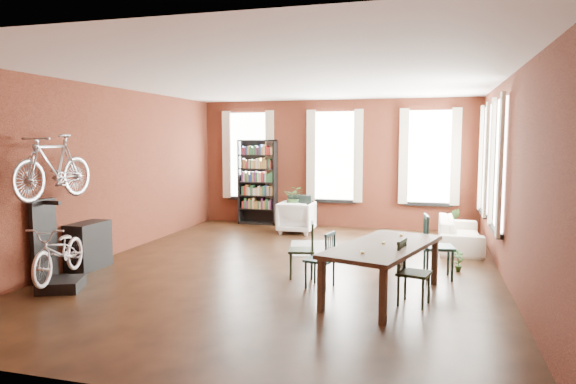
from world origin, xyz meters
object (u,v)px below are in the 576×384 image
(dining_chair_d, at_px, (438,247))
(console_table, at_px, (88,246))
(dining_table, at_px, (383,271))
(dining_chair_b, at_px, (301,250))
(bookshelf, at_px, (258,182))
(white_armchair, at_px, (297,216))
(bike_trainer, at_px, (61,285))
(bicycle_floor, at_px, (59,227))
(cream_sofa, at_px, (460,228))
(plant_stand, at_px, (295,219))
(dining_chair_a, at_px, (320,260))
(dining_chair_c, at_px, (414,273))

(dining_chair_d, bearing_deg, console_table, 92.13)
(dining_table, xyz_separation_m, dining_chair_b, (-1.36, 0.70, 0.07))
(dining_chair_b, xyz_separation_m, console_table, (-3.66, -0.44, -0.04))
(bookshelf, bearing_deg, white_armchair, -36.36)
(dining_table, distance_m, white_armchair, 5.12)
(bookshelf, bearing_deg, bike_trainer, -97.56)
(white_armchair, bearing_deg, console_table, 58.52)
(white_armchair, distance_m, console_table, 4.97)
(dining_table, bearing_deg, dining_chair_d, 75.73)
(bicycle_floor, bearing_deg, bike_trainer, -64.29)
(cream_sofa, bearing_deg, dining_table, 162.10)
(bike_trainer, relative_size, plant_stand, 1.04)
(dining_chair_a, bearing_deg, bookshelf, -139.23)
(dining_chair_d, xyz_separation_m, console_table, (-5.77, -0.99, -0.11))
(dining_chair_b, bearing_deg, plant_stand, -177.59)
(bookshelf, distance_m, cream_sofa, 5.28)
(cream_sofa, xyz_separation_m, bike_trainer, (-5.80, -4.71, -0.32))
(dining_table, bearing_deg, bike_trainer, -151.25)
(console_table, bearing_deg, cream_sofa, 29.33)
(plant_stand, distance_m, bicycle_floor, 6.13)
(bookshelf, relative_size, cream_sofa, 1.06)
(dining_chair_c, xyz_separation_m, white_armchair, (-2.87, 4.74, -0.03))
(dining_chair_b, bearing_deg, dining_chair_d, 90.84)
(dining_table, height_order, white_armchair, white_armchair)
(dining_table, relative_size, dining_chair_a, 2.62)
(console_table, height_order, plant_stand, console_table)
(white_armchair, relative_size, bicycle_floor, 0.53)
(dining_table, height_order, console_table, console_table)
(cream_sofa, bearing_deg, bike_trainer, 129.09)
(dining_table, distance_m, bookshelf, 6.66)
(dining_chair_a, distance_m, bike_trainer, 3.83)
(white_armchair, relative_size, plant_stand, 1.48)
(dining_chair_b, bearing_deg, cream_sofa, 126.26)
(dining_table, height_order, dining_chair_d, dining_chair_d)
(cream_sofa, relative_size, bicycle_floor, 1.36)
(dining_chair_a, bearing_deg, dining_table, 89.30)
(bike_trainer, bearing_deg, dining_chair_c, 8.14)
(dining_chair_d, relative_size, white_armchair, 1.23)
(cream_sofa, xyz_separation_m, console_table, (-6.23, -3.50, -0.01))
(cream_sofa, bearing_deg, dining_chair_b, 139.97)
(cream_sofa, bearing_deg, dining_chair_d, 169.73)
(dining_chair_a, xyz_separation_m, bookshelf, (-2.78, 5.23, 0.68))
(dining_chair_a, bearing_deg, console_table, -77.70)
(cream_sofa, relative_size, plant_stand, 3.76)
(dining_chair_c, distance_m, bicycle_floor, 5.12)
(dining_table, distance_m, dining_chair_c, 0.49)
(dining_table, xyz_separation_m, plant_stand, (-2.55, 4.83, -0.10))
(dining_table, relative_size, dining_chair_c, 2.54)
(dining_chair_d, height_order, console_table, dining_chair_d)
(dining_chair_d, xyz_separation_m, plant_stand, (-3.31, 3.58, -0.23))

